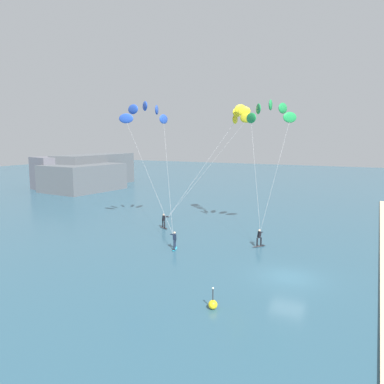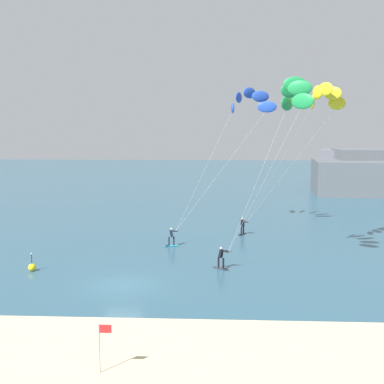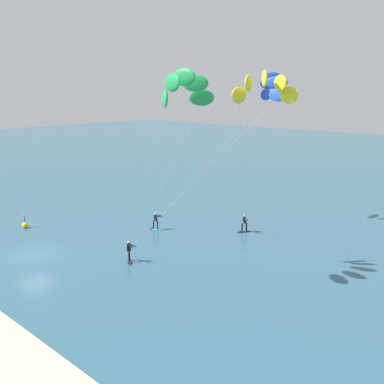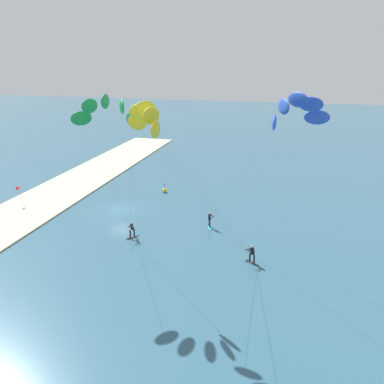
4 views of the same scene
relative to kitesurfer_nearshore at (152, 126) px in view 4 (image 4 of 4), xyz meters
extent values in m
plane|color=#2D566B|center=(-14.77, -9.64, -12.43)|extent=(240.00, 240.00, 0.00)
cube|color=beige|center=(-14.77, -19.87, -12.35)|extent=(80.00, 8.30, 0.16)
ellipsoid|color=#333338|center=(-5.86, 6.52, -12.39)|extent=(1.06, 1.48, 0.08)
cube|color=black|center=(-6.07, 6.17, -12.34)|extent=(0.39, 0.39, 0.02)
cylinder|color=black|center=(-5.75, 6.72, -11.96)|extent=(0.14, 0.14, 0.78)
cylinder|color=black|center=(-5.97, 6.33, -11.96)|extent=(0.14, 0.14, 0.78)
cube|color=black|center=(-5.86, 6.52, -11.27)|extent=(0.42, 0.43, 0.63)
sphere|color=tan|center=(-5.86, 6.52, -10.85)|extent=(0.20, 0.20, 0.20)
cylinder|color=black|center=(-5.50, 6.12, -11.12)|extent=(0.39, 0.43, 0.03)
cylinder|color=black|center=(-5.60, 6.39, -11.09)|extent=(0.58, 0.35, 0.15)
cylinder|color=black|center=(-5.76, 6.25, -11.09)|extent=(0.29, 0.60, 0.15)
ellipsoid|color=yellow|center=(-0.92, -1.44, 0.10)|extent=(0.40, 1.45, 1.10)
ellipsoid|color=yellow|center=(-0.47, -1.04, 0.87)|extent=(0.78, 1.46, 1.10)
ellipsoid|color=yellow|center=(0.31, -0.34, 1.17)|extent=(1.20, 1.28, 1.10)
ellipsoid|color=yellow|center=(1.08, 0.35, 0.87)|extent=(1.43, 0.91, 1.10)
ellipsoid|color=yellow|center=(1.53, 0.76, 0.10)|extent=(1.45, 0.40, 1.10)
cylinder|color=#B2B2B7|center=(-3.21, 2.34, -5.66)|extent=(4.60, 7.58, 10.93)
cylinder|color=#B2B2B7|center=(-1.98, 3.44, -5.66)|extent=(7.05, 5.38, 10.93)
ellipsoid|color=#333338|center=(-8.08, -5.39, -12.39)|extent=(1.42, 1.18, 0.08)
cube|color=black|center=(-7.75, -5.63, -12.34)|extent=(0.40, 0.40, 0.02)
cylinder|color=black|center=(-8.26, -5.26, -11.96)|extent=(0.14, 0.14, 0.78)
cylinder|color=black|center=(-7.91, -5.52, -11.96)|extent=(0.14, 0.14, 0.78)
cube|color=black|center=(-8.08, -5.39, -11.27)|extent=(0.44, 0.43, 0.63)
sphere|color=beige|center=(-8.08, -5.39, -10.85)|extent=(0.20, 0.20, 0.20)
cylinder|color=black|center=(-7.54, -5.32, -11.12)|extent=(0.55, 0.10, 0.03)
cylinder|color=black|center=(-7.83, -5.25, -11.09)|extent=(0.57, 0.37, 0.15)
cylinder|color=black|center=(-7.80, -5.46, -11.09)|extent=(0.60, 0.24, 0.15)
ellipsoid|color=#1E9347|center=(-2.56, -6.67, -0.06)|extent=(1.56, 1.31, 1.10)
ellipsoid|color=#1E9347|center=(-2.66, -5.95, 0.87)|extent=(1.75, 0.76, 1.10)
ellipsoid|color=#1E9347|center=(-2.82, -4.70, 1.23)|extent=(1.76, 0.54, 1.10)
ellipsoid|color=#1E9347|center=(-2.98, -3.46, 0.87)|extent=(1.66, 1.14, 1.10)
ellipsoid|color=#1E9347|center=(-3.08, -2.73, -0.06)|extent=(1.31, 1.56, 1.10)
cylinder|color=#B2B2B7|center=(-5.05, -6.00, -5.74)|extent=(4.99, 1.37, 10.77)
cylinder|color=#B2B2B7|center=(-5.31, -4.03, -5.74)|extent=(4.48, 2.61, 10.77)
ellipsoid|color=#23ADD1|center=(-12.43, 1.40, -12.39)|extent=(1.54, 0.80, 0.08)
cube|color=black|center=(-12.83, 1.27, -12.34)|extent=(0.36, 0.36, 0.02)
cylinder|color=#192338|center=(-12.22, 1.47, -11.96)|extent=(0.14, 0.14, 0.78)
cylinder|color=#192338|center=(-12.64, 1.33, -11.96)|extent=(0.14, 0.14, 0.78)
cube|color=#192338|center=(-12.43, 1.40, -11.27)|extent=(0.40, 0.38, 0.63)
sphere|color=beige|center=(-12.43, 1.40, -10.85)|extent=(0.20, 0.20, 0.20)
cylinder|color=black|center=(-12.06, 1.80, -11.12)|extent=(0.39, 0.42, 0.03)
cylinder|color=#192338|center=(-12.33, 1.67, -11.09)|extent=(0.30, 0.59, 0.15)
cylinder|color=#192338|center=(-12.17, 1.53, -11.09)|extent=(0.58, 0.34, 0.15)
ellipsoid|color=blue|center=(-3.57, 7.77, 0.04)|extent=(1.93, 0.40, 1.10)
ellipsoid|color=blue|center=(-4.17, 8.32, 1.08)|extent=(1.87, 1.10, 1.10)
ellipsoid|color=blue|center=(-5.19, 9.26, 1.48)|extent=(1.53, 1.63, 1.10)
ellipsoid|color=blue|center=(-6.21, 10.20, 1.08)|extent=(0.96, 1.91, 1.10)
ellipsoid|color=blue|center=(-6.81, 10.75, 0.04)|extent=(0.40, 1.93, 1.10)
cylinder|color=#B2B2B7|center=(-7.82, 4.78, -5.69)|extent=(8.51, 5.98, 10.88)
cylinder|color=#B2B2B7|center=(-9.44, 6.28, -5.69)|extent=(5.27, 8.97, 10.88)
sphere|color=yellow|center=(-22.08, -6.67, -12.15)|extent=(0.56, 0.56, 0.56)
cylinder|color=#262628|center=(-22.08, -6.67, -11.52)|extent=(0.06, 0.06, 0.70)
sphere|color=#F2F2CC|center=(-22.08, -6.67, -11.11)|extent=(0.12, 0.12, 0.12)
cylinder|color=gray|center=(-13.44, -21.88, -11.17)|extent=(0.05, 0.05, 2.20)
cube|color=red|center=(-13.16, -21.88, -10.29)|extent=(0.52, 0.03, 0.36)
camera|label=1|loc=(-41.56, -15.05, -2.21)|focal=34.69mm
camera|label=2|loc=(-8.48, -42.02, -1.65)|focal=46.85mm
camera|label=3|loc=(16.93, -25.48, 0.37)|focal=41.11mm
camera|label=4|loc=(25.36, 9.27, 4.48)|focal=37.80mm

